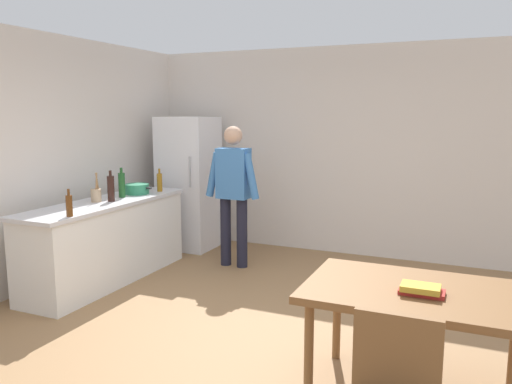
{
  "coord_description": "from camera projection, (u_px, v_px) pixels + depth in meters",
  "views": [
    {
      "loc": [
        1.69,
        -3.52,
        1.86
      ],
      "look_at": [
        -0.39,
        1.25,
        1.04
      ],
      "focal_mm": 35.45,
      "sensor_mm": 36.0,
      "label": 1
    }
  ],
  "objects": [
    {
      "name": "ground_plane",
      "position": [
        239.0,
        341.0,
        4.14
      ],
      "size": [
        14.0,
        14.0,
        0.0
      ],
      "primitive_type": "plane",
      "color": "#936D47"
    },
    {
      "name": "wall_back",
      "position": [
        336.0,
        151.0,
        6.65
      ],
      "size": [
        6.4,
        0.12,
        2.7
      ],
      "primitive_type": "cube",
      "color": "silver",
      "rests_on": "ground_plane"
    },
    {
      "name": "wall_left",
      "position": [
        17.0,
        163.0,
        5.14
      ],
      "size": [
        0.12,
        5.6,
        2.7
      ],
      "primitive_type": "cube",
      "color": "silver",
      "rests_on": "ground_plane"
    },
    {
      "name": "kitchen_counter",
      "position": [
        107.0,
        241.0,
        5.59
      ],
      "size": [
        0.64,
        2.2,
        0.9
      ],
      "color": "white",
      "rests_on": "ground_plane"
    },
    {
      "name": "refrigerator",
      "position": [
        189.0,
        183.0,
        6.93
      ],
      "size": [
        0.7,
        0.67,
        1.8
      ],
      "color": "white",
      "rests_on": "ground_plane"
    },
    {
      "name": "person",
      "position": [
        233.0,
        187.0,
        6.04
      ],
      "size": [
        0.7,
        0.22,
        1.7
      ],
      "color": "#1E1E2D",
      "rests_on": "ground_plane"
    },
    {
      "name": "dining_table",
      "position": [
        416.0,
        301.0,
        3.21
      ],
      "size": [
        1.4,
        0.9,
        0.75
      ],
      "color": "brown",
      "rests_on": "ground_plane"
    },
    {
      "name": "cooking_pot",
      "position": [
        137.0,
        189.0,
        5.99
      ],
      "size": [
        0.4,
        0.28,
        0.12
      ],
      "color": "#2D845B",
      "rests_on": "kitchen_counter"
    },
    {
      "name": "utensil_jar",
      "position": [
        96.0,
        195.0,
        5.46
      ],
      "size": [
        0.11,
        0.11,
        0.32
      ],
      "color": "tan",
      "rests_on": "kitchen_counter"
    },
    {
      "name": "bottle_wine_green",
      "position": [
        122.0,
        185.0,
        5.74
      ],
      "size": [
        0.08,
        0.08,
        0.34
      ],
      "color": "#1E5123",
      "rests_on": "kitchen_counter"
    },
    {
      "name": "bottle_oil_amber",
      "position": [
        160.0,
        182.0,
        6.18
      ],
      "size": [
        0.06,
        0.06,
        0.28
      ],
      "color": "#996619",
      "rests_on": "kitchen_counter"
    },
    {
      "name": "bottle_wine_dark",
      "position": [
        111.0,
        188.0,
        5.48
      ],
      "size": [
        0.08,
        0.08,
        0.34
      ],
      "color": "black",
      "rests_on": "kitchen_counter"
    },
    {
      "name": "bottle_beer_brown",
      "position": [
        69.0,
        205.0,
        4.69
      ],
      "size": [
        0.06,
        0.06,
        0.26
      ],
      "color": "#5B3314",
      "rests_on": "kitchen_counter"
    },
    {
      "name": "book_stack",
      "position": [
        421.0,
        290.0,
        3.1
      ],
      "size": [
        0.27,
        0.17,
        0.06
      ],
      "color": "#B22D28",
      "rests_on": "dining_table"
    }
  ]
}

